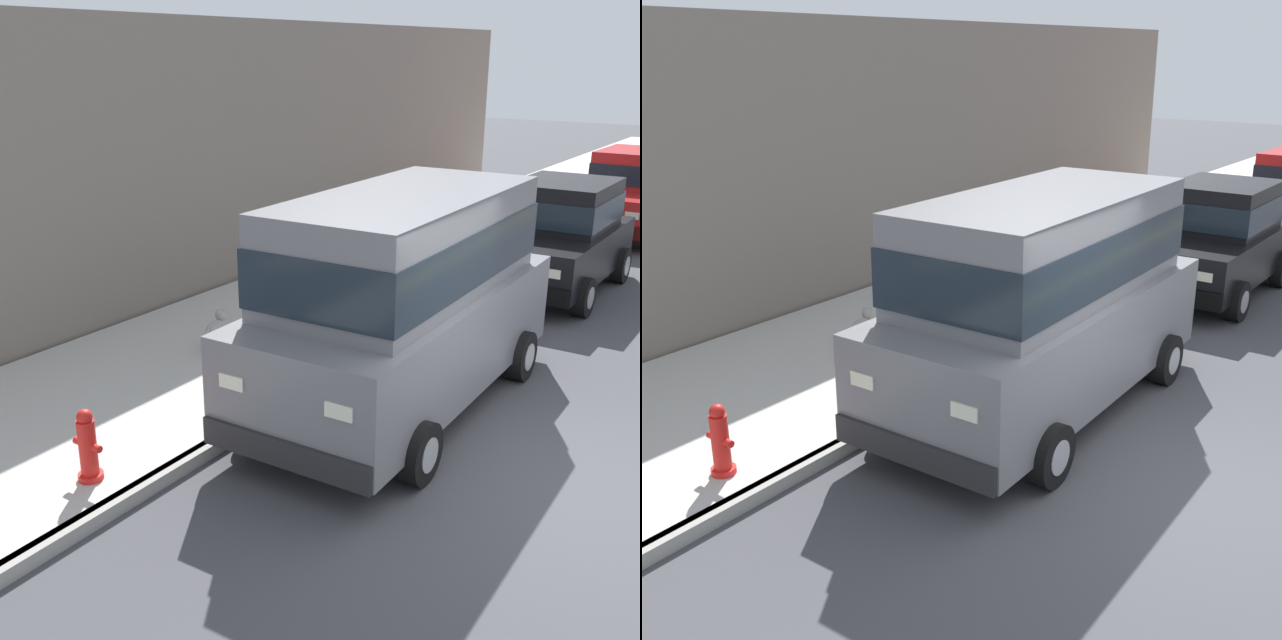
# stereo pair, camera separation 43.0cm
# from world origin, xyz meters

# --- Properties ---
(ground_plane) EXTENTS (80.00, 80.00, 0.00)m
(ground_plane) POSITION_xyz_m (0.00, 0.00, 0.00)
(ground_plane) COLOR #424247
(curb) EXTENTS (0.16, 64.00, 0.14)m
(curb) POSITION_xyz_m (-3.20, 0.00, 0.07)
(curb) COLOR gray
(curb) RESTS_ON ground
(sidewalk) EXTENTS (3.60, 64.00, 0.14)m
(sidewalk) POSITION_xyz_m (-5.00, 0.00, 0.07)
(sidewalk) COLOR #B7B5AD
(sidewalk) RESTS_ON ground
(car_grey_van) EXTENTS (2.22, 4.95, 2.52)m
(car_grey_van) POSITION_xyz_m (-2.14, 0.66, 1.39)
(car_grey_van) COLOR slate
(car_grey_van) RESTS_ON ground
(car_black_hatchback) EXTENTS (1.96, 3.80, 1.88)m
(car_black_hatchback) POSITION_xyz_m (-2.14, 6.35, 0.98)
(car_black_hatchback) COLOR black
(car_black_hatchback) RESTS_ON ground
(car_red_hatchback) EXTENTS (2.04, 3.85, 1.88)m
(car_red_hatchback) POSITION_xyz_m (-2.12, 11.52, 0.98)
(car_red_hatchback) COLOR red
(car_red_hatchback) RESTS_ON ground
(dog_grey) EXTENTS (0.37, 0.72, 0.49)m
(dog_grey) POSITION_xyz_m (-4.97, 0.63, 0.43)
(dog_grey) COLOR #999691
(dog_grey) RESTS_ON sidewalk
(fire_hydrant) EXTENTS (0.34, 0.24, 0.72)m
(fire_hydrant) POSITION_xyz_m (-3.65, -2.70, 0.48)
(fire_hydrant) COLOR red
(fire_hydrant) RESTS_ON sidewalk
(building_facade) EXTENTS (0.50, 20.00, 4.48)m
(building_facade) POSITION_xyz_m (-7.10, 4.26, 2.24)
(building_facade) COLOR slate
(building_facade) RESTS_ON ground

